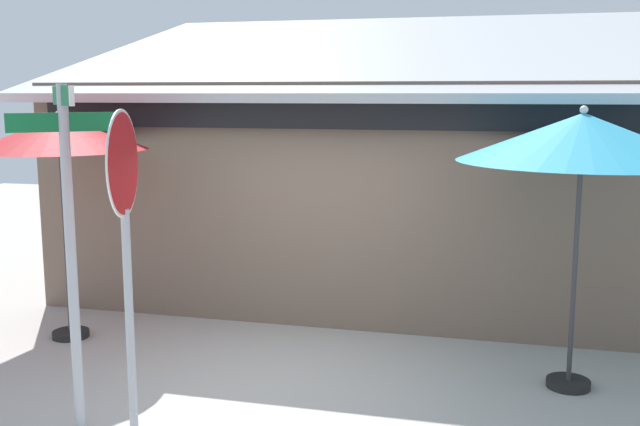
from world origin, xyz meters
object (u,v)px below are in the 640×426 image
object	(u,v)px
street_sign_post	(69,222)
stop_sign	(125,216)
patio_umbrella_teal_center	(582,139)
patio_umbrella_crimson_left	(59,136)

from	to	relation	value
street_sign_post	stop_sign	bearing A→B (deg)	-24.91
street_sign_post	patio_umbrella_teal_center	world-z (taller)	street_sign_post
stop_sign	patio_umbrella_teal_center	size ratio (longest dim) A/B	1.00
street_sign_post	patio_umbrella_crimson_left	world-z (taller)	street_sign_post
patio_umbrella_crimson_left	stop_sign	bearing A→B (deg)	-48.50
stop_sign	patio_umbrella_teal_center	world-z (taller)	patio_umbrella_teal_center
patio_umbrella_crimson_left	street_sign_post	bearing A→B (deg)	-55.37
street_sign_post	patio_umbrella_crimson_left	bearing A→B (deg)	124.63
patio_umbrella_crimson_left	patio_umbrella_teal_center	xyz separation A→B (m)	(5.82, -0.13, 0.06)
street_sign_post	patio_umbrella_teal_center	distance (m)	4.82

